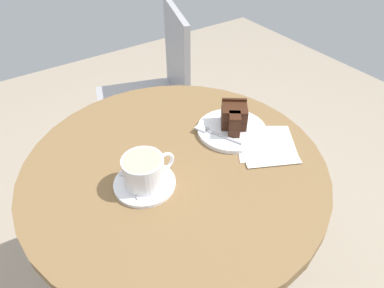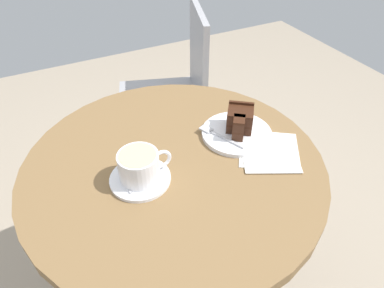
% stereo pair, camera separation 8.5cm
% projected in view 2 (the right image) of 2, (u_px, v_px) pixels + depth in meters
% --- Properties ---
extents(cafe_table, '(0.76, 0.76, 0.74)m').
position_uv_depth(cafe_table, '(175.00, 194.00, 0.94)').
color(cafe_table, brown).
rests_on(cafe_table, ground).
extents(saucer, '(0.15, 0.15, 0.01)m').
position_uv_depth(saucer, '(140.00, 179.00, 0.81)').
color(saucer, white).
rests_on(saucer, cafe_table).
extents(coffee_cup, '(0.13, 0.10, 0.07)m').
position_uv_depth(coffee_cup, '(140.00, 166.00, 0.79)').
color(coffee_cup, white).
rests_on(coffee_cup, saucer).
extents(teaspoon, '(0.02, 0.10, 0.00)m').
position_uv_depth(teaspoon, '(124.00, 174.00, 0.82)').
color(teaspoon, '#B7B7BC').
rests_on(teaspoon, saucer).
extents(cake_plate, '(0.19, 0.19, 0.01)m').
position_uv_depth(cake_plate, '(237.00, 133.00, 0.94)').
color(cake_plate, white).
rests_on(cake_plate, cafe_table).
extents(cake_slice, '(0.10, 0.11, 0.07)m').
position_uv_depth(cake_slice, '(240.00, 120.00, 0.93)').
color(cake_slice, '#422619').
rests_on(cake_slice, cake_plate).
extents(fork, '(0.07, 0.14, 0.00)m').
position_uv_depth(fork, '(216.00, 134.00, 0.93)').
color(fork, '#B7B7BC').
rests_on(fork, cake_plate).
extents(napkin, '(0.21, 0.22, 0.00)m').
position_uv_depth(napkin, '(269.00, 152.00, 0.89)').
color(napkin, silver).
rests_on(napkin, cafe_table).
extents(cafe_chair, '(0.48, 0.48, 0.87)m').
position_uv_depth(cafe_chair, '(178.00, 87.00, 1.55)').
color(cafe_chair, '#9E9EA3').
rests_on(cafe_chair, ground).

